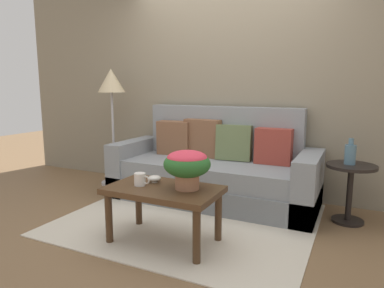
% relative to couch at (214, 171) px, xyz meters
% --- Properties ---
extents(ground_plane, '(14.00, 14.00, 0.00)m').
position_rel_couch_xyz_m(ground_plane, '(0.02, -0.75, -0.34)').
color(ground_plane, brown).
extents(wall_back, '(6.40, 0.12, 2.84)m').
position_rel_couch_xyz_m(wall_back, '(0.02, 0.46, 1.08)').
color(wall_back, gray).
rests_on(wall_back, ground).
extents(area_rug, '(2.32, 1.99, 0.01)m').
position_rel_couch_xyz_m(area_rug, '(0.02, -0.66, -0.33)').
color(area_rug, beige).
rests_on(area_rug, ground).
extents(couch, '(2.30, 0.87, 1.06)m').
position_rel_couch_xyz_m(couch, '(0.00, 0.00, 0.00)').
color(couch, slate).
rests_on(couch, ground).
extents(coffee_table, '(0.92, 0.55, 0.47)m').
position_rel_couch_xyz_m(coffee_table, '(0.05, -1.20, 0.06)').
color(coffee_table, '#442D1B').
rests_on(coffee_table, ground).
extents(side_table, '(0.45, 0.45, 0.57)m').
position_rel_couch_xyz_m(side_table, '(1.42, -0.06, 0.05)').
color(side_table, black).
rests_on(side_table, ground).
extents(floor_lamp, '(0.35, 0.35, 1.51)m').
position_rel_couch_xyz_m(floor_lamp, '(-1.44, 0.03, 0.88)').
color(floor_lamp, '#B2B2B7').
rests_on(floor_lamp, ground).
extents(potted_plant, '(0.38, 0.38, 0.31)m').
position_rel_couch_xyz_m(potted_plant, '(0.24, -1.15, 0.34)').
color(potted_plant, '#A36B4C').
rests_on(potted_plant, coffee_table).
extents(coffee_mug, '(0.14, 0.10, 0.10)m').
position_rel_couch_xyz_m(coffee_mug, '(-0.15, -1.24, 0.19)').
color(coffee_mug, white).
rests_on(coffee_mug, coffee_table).
extents(snack_bowl, '(0.12, 0.12, 0.06)m').
position_rel_couch_xyz_m(snack_bowl, '(-0.10, -1.11, 0.17)').
color(snack_bowl, silver).
rests_on(snack_bowl, coffee_table).
extents(table_vase, '(0.10, 0.10, 0.25)m').
position_rel_couch_xyz_m(table_vase, '(1.40, -0.05, 0.33)').
color(table_vase, slate).
rests_on(table_vase, side_table).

